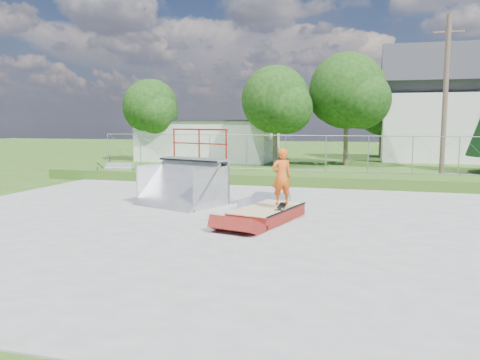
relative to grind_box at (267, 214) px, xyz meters
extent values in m
plane|color=#275418|center=(-1.14, -0.76, -0.20)|extent=(120.00, 120.00, 0.00)
cube|color=gray|center=(-1.14, -0.76, -0.18)|extent=(20.00, 16.00, 0.04)
cube|color=#275418|center=(-1.14, 8.74, 0.05)|extent=(24.00, 3.00, 0.50)
cube|color=maroon|center=(0.00, 0.00, -0.01)|extent=(1.94, 2.95, 0.38)
cube|color=tan|center=(0.00, 0.00, 0.19)|extent=(1.96, 2.98, 0.03)
cube|color=black|center=(0.43, -0.03, 0.25)|extent=(0.25, 0.80, 0.13)
imported|color=orange|center=(0.43, -0.03, 1.07)|extent=(0.72, 0.65, 1.65)
cube|color=white|center=(-9.14, 21.24, 1.30)|extent=(10.00, 6.00, 3.00)
cube|color=white|center=(7.86, 25.24, 2.30)|extent=(8.00, 6.00, 5.00)
cube|color=#28292D|center=(7.86, 25.24, 5.70)|extent=(8.40, 6.08, 6.08)
cylinder|color=brown|center=(6.36, 11.24, 3.80)|extent=(0.24, 0.24, 8.00)
cylinder|color=brown|center=(-3.14, 17.24, 1.02)|extent=(0.30, 0.30, 2.45)
sphere|color=black|center=(-3.14, 17.24, 4.21)|extent=(4.48, 4.48, 4.48)
sphere|color=black|center=(-2.30, 16.68, 3.65)|extent=(3.36, 3.36, 3.36)
cylinder|color=brown|center=(1.36, 19.24, 1.20)|extent=(0.30, 0.30, 2.80)
sphere|color=black|center=(1.36, 19.24, 4.84)|extent=(5.12, 5.12, 5.12)
sphere|color=black|center=(2.32, 18.60, 4.20)|extent=(3.84, 3.84, 3.84)
cylinder|color=brown|center=(-13.14, 19.24, 0.93)|extent=(0.30, 0.30, 2.27)
sphere|color=black|center=(-13.14, 19.24, 3.89)|extent=(4.16, 4.16, 4.16)
sphere|color=black|center=(-12.36, 18.72, 3.37)|extent=(3.12, 3.12, 3.12)
cylinder|color=brown|center=(3.86, 27.24, 0.85)|extent=(0.30, 0.30, 2.10)
sphere|color=black|center=(3.86, 27.24, 3.58)|extent=(3.84, 3.84, 3.84)
sphere|color=black|center=(4.58, 26.76, 3.10)|extent=(2.88, 2.88, 2.88)
camera|label=1|loc=(2.84, -13.43, 2.72)|focal=35.00mm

